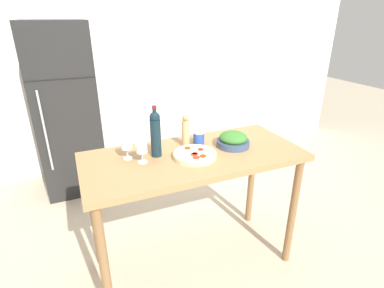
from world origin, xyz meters
TOP-DOWN VIEW (x-y plane):
  - ground_plane at (0.00, 0.00)m, footprint 14.00×14.00m
  - wall_back at (0.00, 2.00)m, footprint 6.40×0.06m
  - refrigerator at (-0.77, 1.62)m, footprint 0.61×0.68m
  - prep_counter at (0.00, 0.00)m, footprint 1.50×0.67m
  - wine_bottle at (-0.24, 0.07)m, footprint 0.07×0.07m
  - wine_glass_near at (-0.35, 0.01)m, footprint 0.07×0.07m
  - wine_glass_far at (-0.43, 0.11)m, footprint 0.07×0.07m
  - pepper_mill at (0.00, 0.15)m, footprint 0.06×0.06m
  - salad_bowl at (0.31, 0.01)m, footprint 0.23×0.23m
  - homemade_pizza at (-0.01, -0.05)m, footprint 0.29×0.29m
  - salt_canister at (0.09, 0.12)m, footprint 0.08×0.08m

SIDE VIEW (x-z plane):
  - ground_plane at x=0.00m, z-range 0.00..0.00m
  - prep_counter at x=0.00m, z-range 0.35..1.30m
  - refrigerator at x=-0.77m, z-range 0.00..1.78m
  - homemade_pizza at x=-0.01m, z-range 0.95..0.98m
  - salad_bowl at x=0.31m, z-range 0.94..1.05m
  - salt_canister at x=0.09m, z-range 0.95..1.06m
  - wine_glass_near at x=-0.35m, z-range 0.97..1.10m
  - wine_glass_far at x=-0.43m, z-range 0.98..1.11m
  - pepper_mill at x=0.00m, z-range 0.94..1.18m
  - wine_bottle at x=-0.24m, z-range 0.94..1.28m
  - wall_back at x=0.00m, z-range 0.00..2.60m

